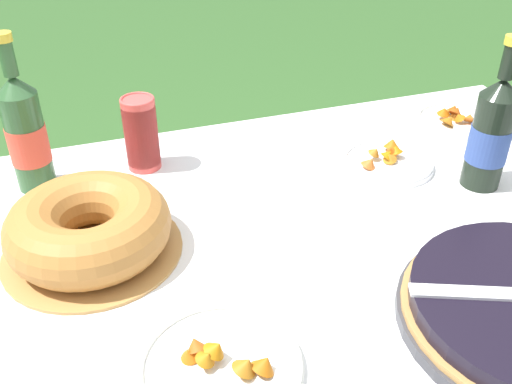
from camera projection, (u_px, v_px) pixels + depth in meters
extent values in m
cube|color=brown|center=(266.00, 301.00, 0.94)|extent=(1.76, 1.21, 0.03)
cylinder|color=brown|center=(454.00, 202.00, 1.77)|extent=(0.06, 0.06, 0.63)
cube|color=white|center=(266.00, 292.00, 0.93)|extent=(1.77, 1.22, 0.00)
cube|color=white|center=(184.00, 150.00, 1.44)|extent=(1.77, 0.00, 0.10)
cube|color=silver|center=(475.00, 293.00, 0.83)|extent=(0.19, 0.10, 0.00)
cylinder|color=#B78447|center=(94.00, 250.00, 1.01)|extent=(0.31, 0.31, 0.01)
torus|color=#AD7033|center=(89.00, 226.00, 0.98)|extent=(0.28, 0.28, 0.10)
cylinder|color=#E04C47|center=(143.00, 148.00, 1.23)|extent=(0.07, 0.07, 0.09)
cylinder|color=#E04C47|center=(142.00, 142.00, 1.23)|extent=(0.07, 0.07, 0.09)
cylinder|color=#E04C47|center=(142.00, 137.00, 1.22)|extent=(0.07, 0.07, 0.09)
cylinder|color=#E04C47|center=(141.00, 131.00, 1.21)|extent=(0.07, 0.07, 0.09)
cylinder|color=#E04C47|center=(140.00, 126.00, 1.20)|extent=(0.07, 0.07, 0.09)
cylinder|color=#E04C47|center=(140.00, 120.00, 1.20)|extent=(0.07, 0.07, 0.09)
torus|color=#E04C47|center=(137.00, 99.00, 1.17)|extent=(0.07, 0.07, 0.01)
cylinder|color=#2D562D|center=(28.00, 142.00, 1.14)|extent=(0.08, 0.08, 0.21)
cylinder|color=#E54C38|center=(29.00, 144.00, 1.14)|extent=(0.08, 0.08, 0.08)
cone|color=#2D562D|center=(14.00, 85.00, 1.07)|extent=(0.08, 0.08, 0.04)
cylinder|color=#2D562D|center=(8.00, 59.00, 1.04)|extent=(0.03, 0.03, 0.06)
cylinder|color=gold|center=(2.00, 37.00, 1.02)|extent=(0.03, 0.03, 0.02)
cylinder|color=black|center=(489.00, 142.00, 1.14)|extent=(0.08, 0.08, 0.20)
cylinder|color=#334C93|center=(488.00, 144.00, 1.15)|extent=(0.08, 0.08, 0.08)
cone|color=black|center=(503.00, 87.00, 1.08)|extent=(0.08, 0.08, 0.04)
cylinder|color=black|center=(509.00, 62.00, 1.05)|extent=(0.03, 0.03, 0.06)
cylinder|color=white|center=(221.00, 367.00, 0.79)|extent=(0.23, 0.23, 0.01)
torus|color=white|center=(221.00, 363.00, 0.78)|extent=(0.23, 0.23, 0.01)
cone|color=#A94E15|center=(195.00, 344.00, 0.80)|extent=(0.04, 0.04, 0.04)
cone|color=#C75D12|center=(189.00, 354.00, 0.79)|extent=(0.04, 0.04, 0.02)
cone|color=#AC6617|center=(246.00, 364.00, 0.76)|extent=(0.04, 0.04, 0.03)
cone|color=#B86F13|center=(207.00, 357.00, 0.77)|extent=(0.04, 0.03, 0.03)
cone|color=#B75D10|center=(265.00, 363.00, 0.77)|extent=(0.05, 0.05, 0.04)
cone|color=#BF720F|center=(217.00, 348.00, 0.78)|extent=(0.04, 0.04, 0.04)
cylinder|color=white|center=(387.00, 164.00, 1.26)|extent=(0.20, 0.20, 0.01)
torus|color=white|center=(388.00, 160.00, 1.26)|extent=(0.20, 0.20, 0.01)
cone|color=#C37C21|center=(390.00, 157.00, 1.24)|extent=(0.04, 0.04, 0.03)
cone|color=#BD6A09|center=(389.00, 154.00, 1.25)|extent=(0.04, 0.04, 0.03)
cone|color=#C76123|center=(370.00, 162.00, 1.23)|extent=(0.05, 0.05, 0.03)
cone|color=#B05E10|center=(392.00, 143.00, 1.29)|extent=(0.05, 0.05, 0.03)
cone|color=#BA690A|center=(396.00, 149.00, 1.26)|extent=(0.04, 0.04, 0.03)
cone|color=#AB691D|center=(375.00, 151.00, 1.25)|extent=(0.04, 0.03, 0.03)
cone|color=#C95312|center=(391.00, 150.00, 1.26)|extent=(0.04, 0.04, 0.04)
cylinder|color=white|center=(455.00, 122.00, 1.44)|extent=(0.19, 0.19, 0.01)
torus|color=white|center=(456.00, 119.00, 1.43)|extent=(0.19, 0.19, 0.01)
cone|color=#AA440D|center=(454.00, 109.00, 1.43)|extent=(0.04, 0.04, 0.02)
cone|color=#B05718|center=(478.00, 120.00, 1.41)|extent=(0.04, 0.04, 0.03)
cone|color=orange|center=(457.00, 115.00, 1.43)|extent=(0.04, 0.05, 0.03)
cone|color=#C55B1A|center=(470.00, 117.00, 1.41)|extent=(0.04, 0.04, 0.04)
cone|color=#A54611|center=(457.00, 110.00, 1.42)|extent=(0.05, 0.05, 0.04)
cone|color=#BF5D0E|center=(444.00, 111.00, 1.42)|extent=(0.04, 0.05, 0.02)
cone|color=#AB5E15|center=(454.00, 109.00, 1.44)|extent=(0.05, 0.05, 0.04)
cone|color=#CC6D14|center=(459.00, 116.00, 1.41)|extent=(0.04, 0.04, 0.03)
cone|color=#B16517|center=(449.00, 120.00, 1.40)|extent=(0.05, 0.05, 0.05)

